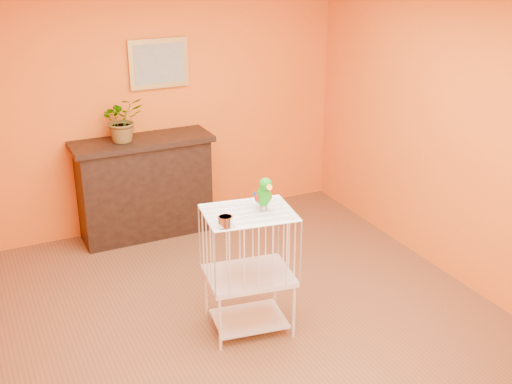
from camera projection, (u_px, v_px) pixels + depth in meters
ground at (253, 322)px, 5.28m from camera, size 4.50×4.50×0.00m
room_shell at (253, 138)px, 4.69m from camera, size 4.50×4.50×4.50m
console_cabinet at (145, 187)px, 6.64m from camera, size 1.42×0.51×1.05m
potted_plant at (122, 124)px, 6.33m from camera, size 0.43×0.47×0.35m
framed_picture at (159, 63)px, 6.48m from camera, size 0.62×0.04×0.50m
birdcage at (249, 270)px, 5.01m from camera, size 0.73×0.60×1.02m
feed_cup at (225, 221)px, 4.57m from camera, size 0.11×0.11×0.08m
parrot at (264, 194)px, 4.79m from camera, size 0.14×0.25×0.28m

